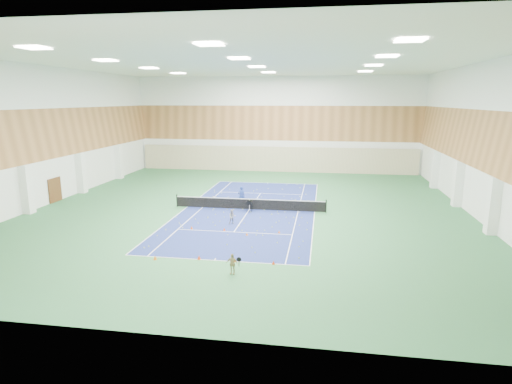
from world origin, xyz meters
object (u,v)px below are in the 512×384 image
coach (241,196)px  ball_cart (249,206)px  child_apron (232,264)px  child_court (232,217)px  tennis_net (249,203)px

coach → ball_cart: 2.26m
child_apron → child_court: bearing=110.3°
coach → child_apron: bearing=82.7°
child_court → child_apron: child_apron is taller
tennis_net → child_apron: size_ratio=11.19×
tennis_net → coach: (-0.96, 1.36, 0.30)m
coach → child_court: bearing=77.8°
coach → child_apron: 15.17m
child_court → ball_cart: size_ratio=1.25×
child_court → child_apron: bearing=-96.4°
child_court → ball_cart: 3.91m
tennis_net → ball_cart: 0.62m
coach → child_apron: size_ratio=1.49×
coach → ball_cart: (1.05, -1.96, -0.40)m
child_apron → tennis_net: bearing=104.2°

